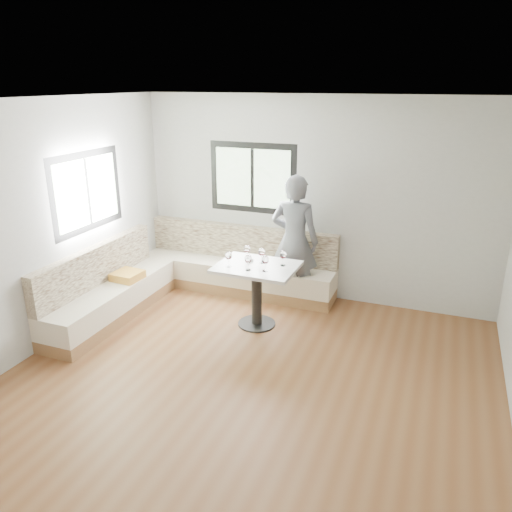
% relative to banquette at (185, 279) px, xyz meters
% --- Properties ---
extents(room, '(5.01, 5.01, 2.81)m').
position_rel_banquette_xyz_m(room, '(1.51, -1.56, 1.08)').
color(room, brown).
rests_on(room, ground).
extents(banquette, '(2.90, 2.80, 0.95)m').
position_rel_banquette_xyz_m(banquette, '(0.00, 0.00, 0.00)').
color(banquette, olive).
rests_on(banquette, ground).
extents(table, '(0.99, 0.78, 0.81)m').
position_rel_banquette_xyz_m(table, '(1.21, -0.32, 0.27)').
color(table, black).
rests_on(table, ground).
extents(person, '(0.67, 0.44, 1.81)m').
position_rel_banquette_xyz_m(person, '(1.44, 0.50, 0.58)').
color(person, '#53555B').
rests_on(person, ground).
extents(olive_ramekin, '(0.09, 0.09, 0.04)m').
position_rel_banquette_xyz_m(olive_ramekin, '(1.07, -0.20, 0.50)').
color(olive_ramekin, white).
rests_on(olive_ramekin, table).
extents(wine_glass_a, '(0.09, 0.09, 0.19)m').
position_rel_banquette_xyz_m(wine_glass_a, '(0.90, -0.48, 0.61)').
color(wine_glass_a, white).
rests_on(wine_glass_a, table).
extents(wine_glass_b, '(0.09, 0.09, 0.19)m').
position_rel_banquette_xyz_m(wine_glass_b, '(1.17, -0.51, 0.61)').
color(wine_glass_b, white).
rests_on(wine_glass_b, table).
extents(wine_glass_c, '(0.09, 0.09, 0.19)m').
position_rel_banquette_xyz_m(wine_glass_c, '(1.37, -0.46, 0.61)').
color(wine_glass_c, white).
rests_on(wine_glass_c, table).
extents(wine_glass_d, '(0.09, 0.09, 0.19)m').
position_rel_banquette_xyz_m(wine_glass_d, '(1.23, -0.21, 0.61)').
color(wine_glass_d, white).
rests_on(wine_glass_d, table).
extents(wine_glass_e, '(0.09, 0.09, 0.19)m').
position_rel_banquette_xyz_m(wine_glass_e, '(1.51, -0.21, 0.61)').
color(wine_glass_e, white).
rests_on(wine_glass_e, table).
extents(wine_glass_f, '(0.09, 0.09, 0.19)m').
position_rel_banquette_xyz_m(wine_glass_f, '(1.01, -0.16, 0.61)').
color(wine_glass_f, white).
rests_on(wine_glass_f, table).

